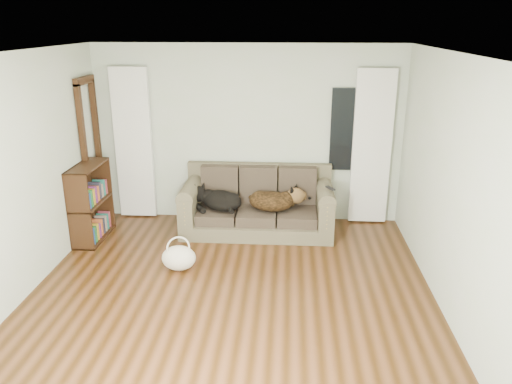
# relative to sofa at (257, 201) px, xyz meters

# --- Properties ---
(floor) EXTENTS (5.00, 5.00, 0.00)m
(floor) POSITION_rel_sofa_xyz_m (-0.18, -1.97, -0.45)
(floor) COLOR #321C08
(floor) RESTS_ON ground
(ceiling) EXTENTS (5.00, 5.00, 0.00)m
(ceiling) POSITION_rel_sofa_xyz_m (-0.18, -1.97, 2.15)
(ceiling) COLOR white
(ceiling) RESTS_ON ground
(wall_back) EXTENTS (4.50, 0.04, 2.60)m
(wall_back) POSITION_rel_sofa_xyz_m (-0.18, 0.53, 0.85)
(wall_back) COLOR #B7BCB5
(wall_back) RESTS_ON ground
(wall_left) EXTENTS (0.04, 5.00, 2.60)m
(wall_left) POSITION_rel_sofa_xyz_m (-2.43, -1.97, 0.85)
(wall_left) COLOR #B7BCB5
(wall_left) RESTS_ON ground
(wall_right) EXTENTS (0.04, 5.00, 2.60)m
(wall_right) POSITION_rel_sofa_xyz_m (2.07, -1.97, 0.85)
(wall_right) COLOR #B7BCB5
(wall_right) RESTS_ON ground
(curtain_left) EXTENTS (0.55, 0.08, 2.25)m
(curtain_left) POSITION_rel_sofa_xyz_m (-1.88, 0.45, 0.70)
(curtain_left) COLOR white
(curtain_left) RESTS_ON ground
(curtain_right) EXTENTS (0.55, 0.08, 2.25)m
(curtain_right) POSITION_rel_sofa_xyz_m (1.62, 0.45, 0.70)
(curtain_right) COLOR white
(curtain_right) RESTS_ON ground
(window_pane) EXTENTS (0.50, 0.03, 1.20)m
(window_pane) POSITION_rel_sofa_xyz_m (1.27, 0.50, 0.95)
(window_pane) COLOR black
(window_pane) RESTS_ON wall_back
(door_casing) EXTENTS (0.07, 0.60, 2.10)m
(door_casing) POSITION_rel_sofa_xyz_m (-2.38, 0.07, 0.60)
(door_casing) COLOR black
(door_casing) RESTS_ON ground
(sofa) EXTENTS (2.13, 0.92, 0.87)m
(sofa) POSITION_rel_sofa_xyz_m (0.00, 0.00, 0.00)
(sofa) COLOR #4D4C35
(sofa) RESTS_ON floor
(dog_black_lab) EXTENTS (0.78, 0.73, 0.27)m
(dog_black_lab) POSITION_rel_sofa_xyz_m (-0.55, -0.07, 0.03)
(dog_black_lab) COLOR black
(dog_black_lab) RESTS_ON sofa
(dog_shepherd) EXTENTS (0.73, 0.57, 0.29)m
(dog_shepherd) POSITION_rel_sofa_xyz_m (0.24, -0.05, 0.04)
(dog_shepherd) COLOR black
(dog_shepherd) RESTS_ON sofa
(tv_remote) EXTENTS (0.12, 0.16, 0.02)m
(tv_remote) POSITION_rel_sofa_xyz_m (1.01, -0.17, 0.28)
(tv_remote) COLOR black
(tv_remote) RESTS_ON sofa
(tote_bag) EXTENTS (0.44, 0.35, 0.31)m
(tote_bag) POSITION_rel_sofa_xyz_m (-0.88, -1.26, -0.29)
(tote_bag) COLOR beige
(tote_bag) RESTS_ON floor
(bookshelf) EXTENTS (0.36, 0.86, 1.06)m
(bookshelf) POSITION_rel_sofa_xyz_m (-2.27, -0.41, 0.05)
(bookshelf) COLOR black
(bookshelf) RESTS_ON floor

